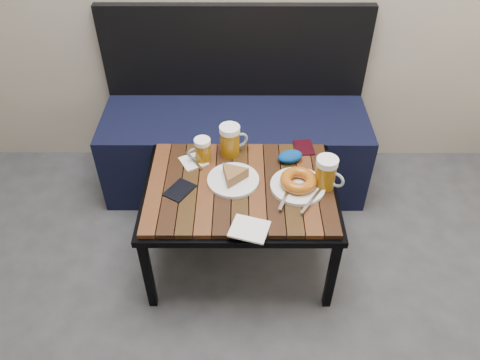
{
  "coord_description": "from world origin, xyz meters",
  "views": [
    {
      "loc": [
        0.11,
        -0.31,
        1.83
      ],
      "look_at": [
        0.1,
        1.18,
        0.5
      ],
      "focal_mm": 35.0,
      "sensor_mm": 36.0,
      "label": 1
    }
  ],
  "objects_px": {
    "plate_pie": "(233,177)",
    "passport_burgundy": "(304,147)",
    "knit_pouch": "(290,156)",
    "beer_mug_right": "(326,173)",
    "plate_bagel": "(298,183)",
    "bench": "(235,141)",
    "cafe_table": "(240,192)",
    "beer_mug_left": "(202,150)",
    "passport_navy": "(180,190)",
    "beer_mug_centre": "(230,140)"
  },
  "relations": [
    {
      "from": "bench",
      "to": "beer_mug_left",
      "type": "height_order",
      "value": "bench"
    },
    {
      "from": "bench",
      "to": "beer_mug_right",
      "type": "xyz_separation_m",
      "value": [
        0.39,
        -0.59,
        0.27
      ]
    },
    {
      "from": "beer_mug_right",
      "to": "plate_bagel",
      "type": "xyz_separation_m",
      "value": [
        -0.12,
        -0.01,
        -0.05
      ]
    },
    {
      "from": "bench",
      "to": "beer_mug_left",
      "type": "relative_size",
      "value": 11.88
    },
    {
      "from": "beer_mug_right",
      "to": "passport_navy",
      "type": "height_order",
      "value": "beer_mug_right"
    },
    {
      "from": "bench",
      "to": "beer_mug_centre",
      "type": "height_order",
      "value": "bench"
    },
    {
      "from": "bench",
      "to": "beer_mug_centre",
      "type": "xyz_separation_m",
      "value": [
        -0.02,
        -0.36,
        0.27
      ]
    },
    {
      "from": "beer_mug_centre",
      "to": "plate_bagel",
      "type": "xyz_separation_m",
      "value": [
        0.29,
        -0.24,
        -0.05
      ]
    },
    {
      "from": "beer_mug_right",
      "to": "plate_pie",
      "type": "distance_m",
      "value": 0.4
    },
    {
      "from": "beer_mug_centre",
      "to": "beer_mug_right",
      "type": "distance_m",
      "value": 0.47
    },
    {
      "from": "cafe_table",
      "to": "passport_navy",
      "type": "xyz_separation_m",
      "value": [
        -0.26,
        -0.04,
        0.05
      ]
    },
    {
      "from": "plate_bagel",
      "to": "passport_navy",
      "type": "bearing_deg",
      "value": -177.6
    },
    {
      "from": "bench",
      "to": "plate_bagel",
      "type": "height_order",
      "value": "bench"
    },
    {
      "from": "passport_burgundy",
      "to": "knit_pouch",
      "type": "height_order",
      "value": "knit_pouch"
    },
    {
      "from": "beer_mug_centre",
      "to": "passport_burgundy",
      "type": "distance_m",
      "value": 0.36
    },
    {
      "from": "plate_pie",
      "to": "passport_burgundy",
      "type": "distance_m",
      "value": 0.41
    },
    {
      "from": "cafe_table",
      "to": "passport_burgundy",
      "type": "relative_size",
      "value": 7.07
    },
    {
      "from": "beer_mug_right",
      "to": "plate_pie",
      "type": "xyz_separation_m",
      "value": [
        -0.39,
        0.03,
        -0.05
      ]
    },
    {
      "from": "beer_mug_left",
      "to": "beer_mug_centre",
      "type": "distance_m",
      "value": 0.14
    },
    {
      "from": "beer_mug_right",
      "to": "passport_burgundy",
      "type": "bearing_deg",
      "value": 138.29
    },
    {
      "from": "passport_burgundy",
      "to": "beer_mug_right",
      "type": "bearing_deg",
      "value": -82.89
    },
    {
      "from": "beer_mug_centre",
      "to": "plate_bagel",
      "type": "bearing_deg",
      "value": -63.55
    },
    {
      "from": "beer_mug_left",
      "to": "knit_pouch",
      "type": "bearing_deg",
      "value": 163.07
    },
    {
      "from": "cafe_table",
      "to": "plate_bagel",
      "type": "height_order",
      "value": "plate_bagel"
    },
    {
      "from": "passport_burgundy",
      "to": "knit_pouch",
      "type": "distance_m",
      "value": 0.12
    },
    {
      "from": "passport_navy",
      "to": "passport_burgundy",
      "type": "height_order",
      "value": "same"
    },
    {
      "from": "plate_pie",
      "to": "passport_burgundy",
      "type": "height_order",
      "value": "plate_pie"
    },
    {
      "from": "plate_pie",
      "to": "cafe_table",
      "type": "bearing_deg",
      "value": -36.87
    },
    {
      "from": "plate_bagel",
      "to": "passport_navy",
      "type": "height_order",
      "value": "plate_bagel"
    },
    {
      "from": "beer_mug_left",
      "to": "passport_burgundy",
      "type": "relative_size",
      "value": 0.99
    },
    {
      "from": "bench",
      "to": "knit_pouch",
      "type": "xyz_separation_m",
      "value": [
        0.26,
        -0.42,
        0.22
      ]
    },
    {
      "from": "knit_pouch",
      "to": "beer_mug_right",
      "type": "bearing_deg",
      "value": -51.56
    },
    {
      "from": "beer_mug_left",
      "to": "passport_burgundy",
      "type": "xyz_separation_m",
      "value": [
        0.47,
        0.09,
        -0.06
      ]
    },
    {
      "from": "plate_pie",
      "to": "passport_burgundy",
      "type": "relative_size",
      "value": 1.89
    },
    {
      "from": "plate_bagel",
      "to": "passport_navy",
      "type": "relative_size",
      "value": 2.3
    },
    {
      "from": "knit_pouch",
      "to": "passport_burgundy",
      "type": "bearing_deg",
      "value": 51.94
    },
    {
      "from": "beer_mug_centre",
      "to": "knit_pouch",
      "type": "bearing_deg",
      "value": -36.14
    },
    {
      "from": "plate_pie",
      "to": "plate_bagel",
      "type": "xyz_separation_m",
      "value": [
        0.28,
        -0.04,
        0.0
      ]
    },
    {
      "from": "passport_navy",
      "to": "passport_burgundy",
      "type": "distance_m",
      "value": 0.63
    },
    {
      "from": "cafe_table",
      "to": "plate_pie",
      "type": "distance_m",
      "value": 0.08
    },
    {
      "from": "beer_mug_left",
      "to": "plate_pie",
      "type": "xyz_separation_m",
      "value": [
        0.14,
        -0.14,
        -0.03
      ]
    },
    {
      "from": "plate_pie",
      "to": "beer_mug_left",
      "type": "bearing_deg",
      "value": 134.39
    },
    {
      "from": "cafe_table",
      "to": "passport_navy",
      "type": "distance_m",
      "value": 0.26
    },
    {
      "from": "passport_burgundy",
      "to": "bench",
      "type": "bearing_deg",
      "value": 130.14
    },
    {
      "from": "plate_pie",
      "to": "knit_pouch",
      "type": "relative_size",
      "value": 1.94
    },
    {
      "from": "plate_bagel",
      "to": "knit_pouch",
      "type": "relative_size",
      "value": 2.51
    },
    {
      "from": "plate_bagel",
      "to": "knit_pouch",
      "type": "height_order",
      "value": "plate_bagel"
    },
    {
      "from": "passport_burgundy",
      "to": "plate_pie",
      "type": "bearing_deg",
      "value": -150.06
    },
    {
      "from": "beer_mug_right",
      "to": "knit_pouch",
      "type": "height_order",
      "value": "beer_mug_right"
    },
    {
      "from": "cafe_table",
      "to": "knit_pouch",
      "type": "bearing_deg",
      "value": 35.91
    }
  ]
}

